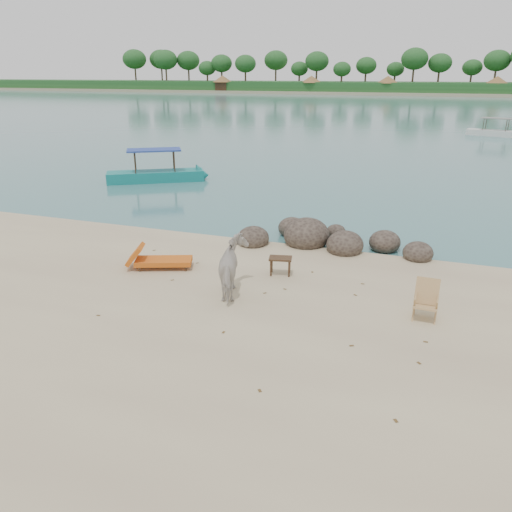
# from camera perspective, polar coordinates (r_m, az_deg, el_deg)

# --- Properties ---
(water) EXTENTS (400.00, 400.00, 0.00)m
(water) POSITION_cam_1_polar(r_m,az_deg,el_deg) (99.91, 17.76, 16.17)
(water) COLOR #356B6A
(water) RESTS_ON ground
(far_shore) EXTENTS (420.00, 90.00, 1.40)m
(far_shore) POSITION_cam_1_polar(r_m,az_deg,el_deg) (179.80, 19.02, 17.47)
(far_shore) COLOR tan
(far_shore) RESTS_ON ground
(far_scenery) EXTENTS (420.00, 18.00, 9.50)m
(far_scenery) POSITION_cam_1_polar(r_m,az_deg,el_deg) (146.44, 18.81, 18.32)
(far_scenery) COLOR #1E4C1E
(far_scenery) RESTS_ON ground
(boulders) EXTENTS (6.42, 2.88, 1.17)m
(boulders) POSITION_cam_1_polar(r_m,az_deg,el_deg) (17.16, 7.65, 1.92)
(boulders) COLOR #2F251F
(boulders) RESTS_ON ground
(cow) EXTENTS (1.38, 1.93, 1.49)m
(cow) POSITION_cam_1_polar(r_m,az_deg,el_deg) (13.05, -2.51, -1.46)
(cow) COLOR beige
(cow) RESTS_ON ground
(side_table) EXTENTS (0.72, 0.55, 0.52)m
(side_table) POSITION_cam_1_polar(r_m,az_deg,el_deg) (14.47, 2.79, -1.27)
(side_table) COLOR black
(side_table) RESTS_ON ground
(lounge_chair) EXTENTS (2.21, 1.43, 0.63)m
(lounge_chair) POSITION_cam_1_polar(r_m,az_deg,el_deg) (15.19, -10.52, -0.33)
(lounge_chair) COLOR #D15C18
(lounge_chair) RESTS_ON ground
(deck_chair) EXTENTS (0.63, 0.68, 0.94)m
(deck_chair) POSITION_cam_1_polar(r_m,az_deg,el_deg) (12.46, 18.85, -5.06)
(deck_chair) COLOR tan
(deck_chair) RESTS_ON ground
(boat_near) EXTENTS (5.61, 4.10, 2.81)m
(boat_near) POSITION_cam_1_polar(r_m,az_deg,el_deg) (27.90, -11.56, 11.30)
(boat_near) COLOR #137774
(boat_near) RESTS_ON water
(boat_mid) EXTENTS (5.59, 2.72, 2.67)m
(boat_mid) POSITION_cam_1_polar(r_m,az_deg,el_deg) (52.70, 25.79, 13.74)
(boat_mid) COLOR silver
(boat_mid) RESTS_ON water
(dead_leaves) EXTENTS (8.80, 6.33, 0.00)m
(dead_leaves) POSITION_cam_1_polar(r_m,az_deg,el_deg) (12.82, 1.04, -5.46)
(dead_leaves) COLOR brown
(dead_leaves) RESTS_ON ground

